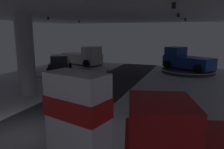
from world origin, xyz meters
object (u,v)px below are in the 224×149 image
column_left (26,56)px  display_platform_far_left (60,74)px  display_platform_deep_right (188,71)px  display_platform_deep_left (82,65)px  pickup_truck_deep_left (84,57)px  display_car_far_left (60,64)px  visitor_walking_near (108,77)px  pickup_truck_deep_right (186,60)px

column_left → display_platform_far_left: (-1.67, 6.45, -2.54)m
display_platform_deep_right → display_platform_deep_left: (-12.75, -0.34, -0.05)m
display_platform_deep_left → pickup_truck_deep_left: (0.31, -0.09, 1.06)m
display_platform_deep_left → display_car_far_left: 6.08m
display_car_far_left → visitor_walking_near: 7.14m
display_platform_deep_left → display_car_far_left: display_car_far_left is taller
display_platform_deep_left → visitor_walking_near: (7.19, -9.05, 0.75)m
column_left → display_platform_deep_left: size_ratio=0.97×
pickup_truck_deep_right → display_platform_far_left: bearing=-151.2°
display_platform_deep_right → display_platform_far_left: same height
pickup_truck_deep_right → visitor_walking_near: pickup_truck_deep_right is taller
column_left → display_platform_deep_right: size_ratio=0.97×
pickup_truck_deep_left → visitor_walking_near: 11.30m
pickup_truck_deep_left → display_car_far_left: pickup_truck_deep_left is taller
pickup_truck_deep_left → display_platform_far_left: size_ratio=1.00×
pickup_truck_deep_right → column_left: bearing=-128.0°
pickup_truck_deep_right → pickup_truck_deep_left: pickup_truck_deep_right is taller
pickup_truck_deep_left → visitor_walking_near: bearing=-52.5°
display_platform_deep_right → display_car_far_left: (-11.99, -6.29, 0.93)m
display_platform_deep_left → pickup_truck_deep_left: pickup_truck_deep_left is taller
pickup_truck_deep_right → display_platform_deep_left: (-12.48, -0.52, -1.15)m
display_platform_deep_right → display_car_far_left: bearing=-152.3°
pickup_truck_deep_right → pickup_truck_deep_left: size_ratio=0.99×
pickup_truck_deep_right → display_car_far_left: 13.39m
display_platform_deep_left → display_car_far_left: size_ratio=1.25×
pickup_truck_deep_left → pickup_truck_deep_right: bearing=2.9°
column_left → display_platform_deep_left: (-2.42, 12.38, -2.59)m
display_platform_far_left → visitor_walking_near: (6.44, -3.13, 0.70)m
column_left → display_platform_deep_right: (10.33, 12.72, -2.54)m
pickup_truck_deep_right → visitor_walking_near: size_ratio=3.52×
pickup_truck_deep_right → display_car_far_left: size_ratio=1.23×
display_platform_deep_right → visitor_walking_near: size_ratio=3.57×
column_left → display_platform_far_left: 7.14m
pickup_truck_deep_right → display_platform_deep_left: pickup_truck_deep_right is taller
column_left → visitor_walking_near: column_left is taller
column_left → display_platform_far_left: size_ratio=0.97×
display_platform_far_left → display_platform_deep_right: bearing=27.6°
display_platform_far_left → display_car_far_left: size_ratio=1.25×
column_left → pickup_truck_deep_left: (-2.11, 12.29, -1.53)m
pickup_truck_deep_right → display_platform_deep_left: size_ratio=0.99×
display_car_far_left → pickup_truck_deep_right: bearing=28.9°
pickup_truck_deep_left → display_platform_far_left: pickup_truck_deep_left is taller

